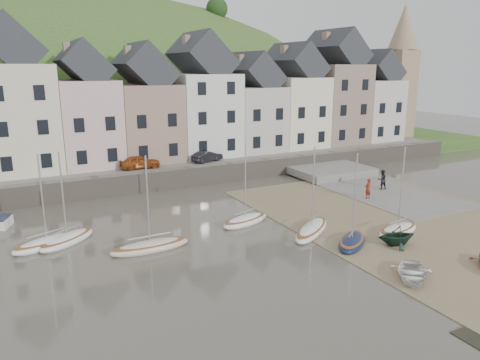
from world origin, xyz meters
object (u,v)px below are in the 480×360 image
car_right (207,156)px  person_dark (382,180)px  rowboat_white (412,273)px  rowboat_green (397,235)px  car_left (140,162)px  sailboat_0 (47,243)px  person_red (368,189)px

car_right → person_dark: bearing=-153.4°
rowboat_white → car_right: 27.13m
rowboat_white → rowboat_green: (2.91, 3.95, 0.33)m
rowboat_green → car_left: (-10.40, 23.12, 1.53)m
sailboat_0 → car_left: (9.70, 12.84, 1.99)m
sailboat_0 → person_red: 25.84m
sailboat_0 → person_red: (25.79, -1.46, 0.75)m
rowboat_green → person_dark: size_ratio=1.37×
person_dark → car_left: (-19.43, 12.54, 1.22)m
person_red → rowboat_white: bearing=48.0°
rowboat_green → person_red: size_ratio=1.42×
person_red → car_right: 16.91m
rowboat_green → car_right: car_right is taller
rowboat_white → car_right: bearing=135.6°
car_left → car_right: (7.13, 0.00, -0.09)m
sailboat_0 → person_red: bearing=-3.2°
car_right → rowboat_green: bearing=170.2°
sailboat_0 → person_dark: bearing=0.6°
person_dark → car_right: car_right is taller
sailboat_0 → rowboat_white: sailboat_0 is taller
sailboat_0 → car_left: sailboat_0 is taller
rowboat_green → car_left: bearing=-142.6°
person_dark → rowboat_white: bearing=64.0°
person_red → car_right: bearing=-65.9°
rowboat_white → car_left: (-7.49, 27.07, 1.86)m
person_dark → car_right: 17.60m
person_red → car_left: 21.56m
car_left → rowboat_white: bearing=-162.3°
rowboat_white → person_dark: (11.95, 14.53, 0.65)m
rowboat_white → car_left: size_ratio=0.84×
sailboat_0 → car_left: bearing=52.9°
person_dark → car_right: size_ratio=0.53×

